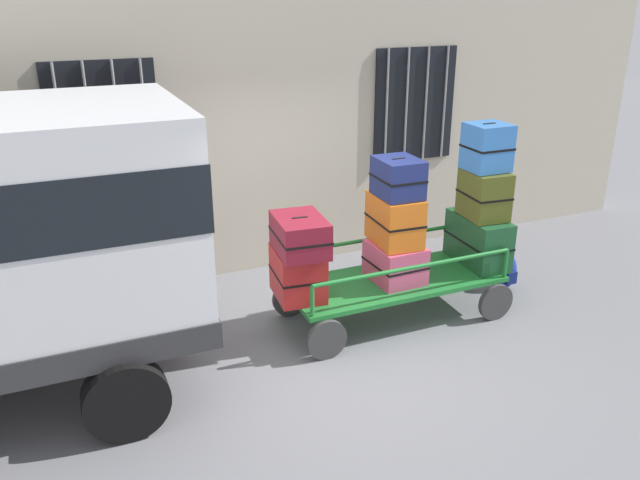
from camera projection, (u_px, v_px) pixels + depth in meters
name	position (u px, v px, depth m)	size (l,w,h in m)	color
ground_plane	(331.00, 345.00, 6.70)	(40.00, 40.00, 0.00)	slate
building_wall	(253.00, 74.00, 7.79)	(12.00, 0.38, 5.00)	#BCB29E
luggage_cart	(393.00, 286.00, 7.13)	(2.48, 1.06, 0.47)	#1E722D
cart_railing	(395.00, 255.00, 7.00)	(2.36, 0.92, 0.34)	#1E722D
suitcase_left_bottom	(298.00, 273.00, 6.62)	(0.53, 0.65, 0.52)	#B21E1E
suitcase_left_middle	(300.00, 235.00, 6.40)	(0.54, 0.72, 0.37)	maroon
suitcase_midleft_bottom	(395.00, 262.00, 7.01)	(0.53, 0.61, 0.42)	#CC4C72
suitcase_midleft_middle	(395.00, 220.00, 6.87)	(0.47, 0.66, 0.53)	orange
suitcase_midleft_top	(398.00, 178.00, 6.68)	(0.44, 0.53, 0.41)	navy
suitcase_center_bottom	(478.00, 240.00, 7.43)	(0.45, 0.85, 0.57)	#194C28
suitcase_center_middle	(484.00, 194.00, 7.20)	(0.47, 0.58, 0.54)	#4C5119
suitcase_center_top	(487.00, 147.00, 7.03)	(0.45, 0.44, 0.52)	#3372C6
backpack	(507.00, 272.00, 7.90)	(0.27, 0.22, 0.44)	navy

